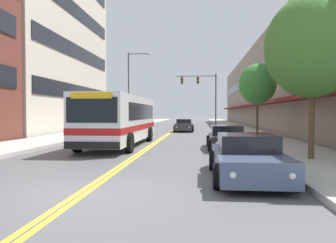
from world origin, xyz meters
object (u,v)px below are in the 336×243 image
car_slate_blue_parked_right_foreground (247,158)px  street_tree_right_near (312,47)px  car_silver_parked_left_mid (139,124)px  street_lamp_left_far (132,84)px  car_red_parked_left_near (128,126)px  street_tree_right_mid (257,84)px  city_bus (121,118)px  traffic_signal_mast (203,89)px  car_dark_grey_moving_lead (184,126)px  fire_hydrant (266,142)px  car_charcoal_parked_right_mid (227,138)px

car_slate_blue_parked_right_foreground → street_tree_right_near: (2.92, 3.30, 3.90)m
car_silver_parked_left_mid → street_lamp_left_far: bearing=-102.7°
car_slate_blue_parked_right_foreground → car_silver_parked_left_mid: bearing=106.3°
car_red_parked_left_near → street_lamp_left_far: street_lamp_left_far is taller
street_lamp_left_far → street_tree_right_mid: street_lamp_left_far is taller
street_tree_right_mid → city_bus: bearing=-151.1°
car_silver_parked_left_mid → traffic_signal_mast: bearing=40.7°
car_dark_grey_moving_lead → traffic_signal_mast: traffic_signal_mast is taller
car_slate_blue_parked_right_foreground → street_tree_right_mid: 15.13m
car_silver_parked_left_mid → car_red_parked_left_near: bearing=-89.7°
fire_hydrant → car_slate_blue_parked_right_foreground: bearing=-106.2°
car_charcoal_parked_right_mid → street_tree_right_near: 6.87m
car_red_parked_left_near → car_silver_parked_left_mid: (-0.03, 6.45, 0.01)m
street_lamp_left_far → car_charcoal_parked_right_mid: bearing=-64.4°
car_dark_grey_moving_lead → traffic_signal_mast: (2.13, 11.88, 4.67)m
street_tree_right_near → car_slate_blue_parked_right_foreground: bearing=-131.5°
car_charcoal_parked_right_mid → fire_hydrant: bearing=-56.0°
city_bus → car_silver_parked_left_mid: (-2.60, 20.19, -1.01)m
city_bus → street_lamp_left_far: 18.65m
car_charcoal_parked_right_mid → street_tree_right_near: bearing=-59.8°
car_charcoal_parked_right_mid → traffic_signal_mast: (-0.93, 28.32, 4.70)m
city_bus → street_tree_right_mid: size_ratio=2.01×
city_bus → car_charcoal_parked_right_mid: 6.43m
car_silver_parked_left_mid → street_tree_right_near: size_ratio=0.68×
car_dark_grey_moving_lead → car_charcoal_parked_right_mid: bearing=-79.5°
traffic_signal_mast → fire_hydrant: size_ratio=9.28×
car_red_parked_left_near → car_dark_grey_moving_lead: size_ratio=0.88×
car_charcoal_parked_right_mid → traffic_signal_mast: size_ratio=0.61×
street_lamp_left_far → street_tree_right_mid: size_ratio=1.67×
city_bus → street_lamp_left_far: street_lamp_left_far is taller
car_red_parked_left_near → fire_hydrant: (10.36, -17.48, -0.06)m
car_charcoal_parked_right_mid → street_lamp_left_far: size_ratio=0.52×
car_slate_blue_parked_right_foreground → street_tree_right_near: 5.89m
city_bus → car_silver_parked_left_mid: bearing=97.3°
car_dark_grey_moving_lead → street_lamp_left_far: size_ratio=0.53×
car_slate_blue_parked_right_foreground → street_lamp_left_far: bearing=108.4°
car_red_parked_left_near → car_charcoal_parked_right_mid: car_red_parked_left_near is taller
street_lamp_left_far → street_tree_right_near: 27.14m
car_slate_blue_parked_right_foreground → traffic_signal_mast: 36.81m
street_tree_right_mid → car_red_parked_left_near: bearing=142.4°
car_charcoal_parked_right_mid → fire_hydrant: size_ratio=5.70×
city_bus → street_tree_right_mid: bearing=28.9°
traffic_signal_mast → street_lamp_left_far: size_ratio=0.84×
city_bus → traffic_signal_mast: size_ratio=1.44×
car_slate_blue_parked_right_foreground → fire_hydrant: bearing=73.8°
car_dark_grey_moving_lead → traffic_signal_mast: bearing=79.8°
car_charcoal_parked_right_mid → car_dark_grey_moving_lead: 16.72m
street_lamp_left_far → street_tree_right_near: bearing=-63.5°
car_red_parked_left_near → street_lamp_left_far: 6.35m
car_slate_blue_parked_right_foreground → street_tree_right_mid: size_ratio=0.87×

